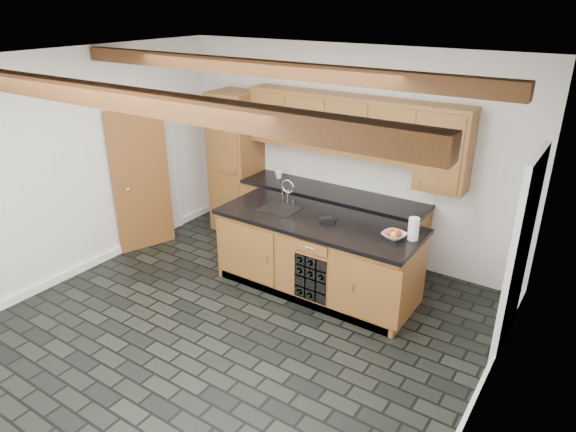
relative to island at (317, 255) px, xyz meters
name	(u,v)px	position (x,y,z in m)	size (l,w,h in m)	color
ground	(231,332)	(-0.31, -1.28, -0.46)	(5.00, 5.00, 0.00)	black
room_shell	(251,183)	(-0.39, -0.75, 1.06)	(5.01, 5.00, 5.00)	white
back_cabinetry	(311,182)	(-0.68, 0.95, 0.51)	(3.65, 0.62, 2.20)	brown
island	(317,255)	(0.00, 0.00, 0.00)	(2.48, 0.96, 0.93)	brown
faucet	(281,206)	(-0.56, 0.05, 0.50)	(0.45, 0.40, 0.34)	black
kitchen_scale	(327,220)	(0.12, 0.01, 0.49)	(0.20, 0.15, 0.06)	black
fruit_bowl	(394,236)	(0.93, 0.03, 0.50)	(0.25, 0.25, 0.06)	beige
fruit_cluster	(394,233)	(0.93, 0.03, 0.53)	(0.16, 0.17, 0.07)	#AB1627
paper_towel	(414,229)	(1.11, 0.11, 0.59)	(0.12, 0.12, 0.25)	white
mug	(279,175)	(-1.22, 0.97, 0.52)	(0.11, 0.11, 0.10)	white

